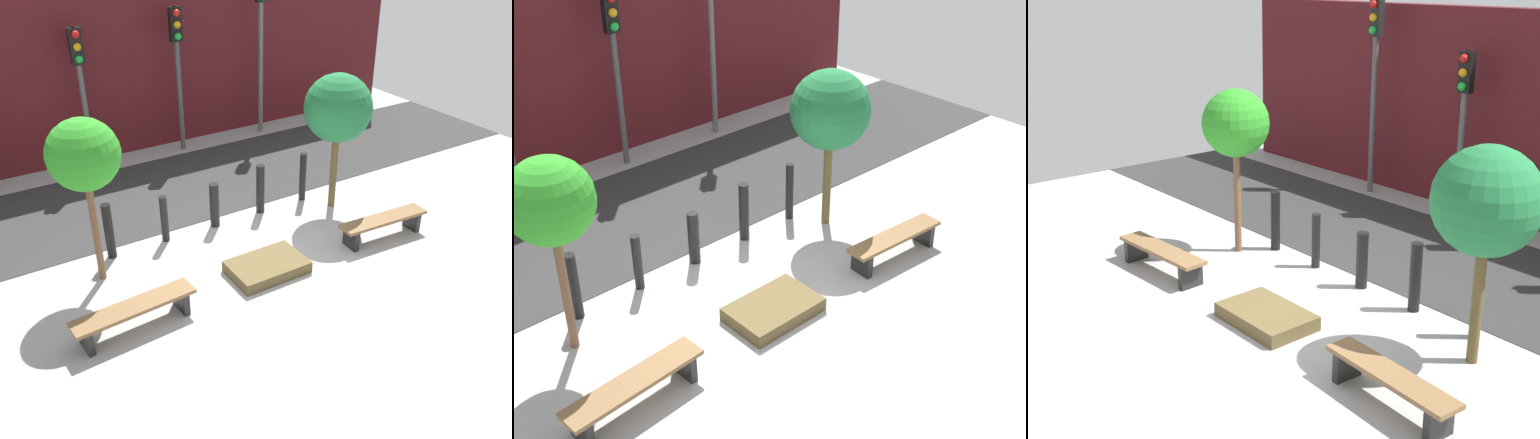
% 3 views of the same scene
% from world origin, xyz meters
% --- Properties ---
extents(ground_plane, '(18.00, 18.00, 0.00)m').
position_xyz_m(ground_plane, '(0.00, 0.00, 0.00)').
color(ground_plane, '#A1A1A1').
extents(road_strip, '(18.00, 3.35, 0.01)m').
position_xyz_m(road_strip, '(0.00, 3.65, 0.01)').
color(road_strip, '#2F2F2F').
rests_on(road_strip, ground).
extents(building_facade, '(16.20, 0.50, 4.05)m').
position_xyz_m(building_facade, '(0.00, 6.42, 2.03)').
color(building_facade, '#511419').
rests_on(building_facade, ground).
extents(bench_left, '(1.93, 0.53, 0.43)m').
position_xyz_m(bench_left, '(-2.49, -0.36, 0.32)').
color(bench_left, black).
rests_on(bench_left, ground).
extents(bench_right, '(1.84, 0.50, 0.43)m').
position_xyz_m(bench_right, '(2.49, -0.36, 0.32)').
color(bench_right, black).
rests_on(bench_right, ground).
extents(planter_bed, '(1.32, 0.87, 0.21)m').
position_xyz_m(planter_bed, '(0.00, -0.16, 0.10)').
color(planter_bed, brown).
rests_on(planter_bed, ground).
extents(tree_behind_left_bench, '(1.14, 1.14, 2.86)m').
position_xyz_m(tree_behind_left_bench, '(-2.49, 1.18, 2.27)').
color(tree_behind_left_bench, brown).
rests_on(tree_behind_left_bench, ground).
extents(tree_behind_right_bench, '(1.34, 1.34, 2.80)m').
position_xyz_m(tree_behind_right_bench, '(2.49, 1.18, 2.11)').
color(tree_behind_right_bench, brown).
rests_on(tree_behind_right_bench, ground).
extents(bollard_far_left, '(0.17, 0.17, 1.07)m').
position_xyz_m(bollard_far_left, '(-2.12, 1.73, 0.53)').
color(bollard_far_left, black).
rests_on(bollard_far_left, ground).
extents(bollard_left, '(0.14, 0.14, 0.93)m').
position_xyz_m(bollard_left, '(-1.06, 1.73, 0.47)').
color(bollard_left, black).
rests_on(bollard_left, ground).
extents(bollard_center, '(0.18, 0.18, 0.91)m').
position_xyz_m(bollard_center, '(0.00, 1.73, 0.46)').
color(bollard_center, black).
rests_on(bollard_center, ground).
extents(bollard_right, '(0.17, 0.17, 1.05)m').
position_xyz_m(bollard_right, '(1.06, 1.73, 0.52)').
color(bollard_right, black).
rests_on(bollard_right, ground).
extents(bollard_far_right, '(0.14, 0.14, 1.06)m').
position_xyz_m(bollard_far_right, '(2.12, 1.73, 0.53)').
color(bollard_far_right, black).
rests_on(bollard_far_right, ground).
extents(traffic_light_west, '(0.28, 0.27, 4.18)m').
position_xyz_m(traffic_light_west, '(-3.53, 5.62, 2.86)').
color(traffic_light_west, '#535353').
rests_on(traffic_light_west, ground).
extents(traffic_light_mid_west, '(0.28, 0.27, 3.28)m').
position_xyz_m(traffic_light_mid_west, '(-1.18, 5.61, 2.28)').
color(traffic_light_mid_west, '#545454').
rests_on(traffic_light_mid_west, ground).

